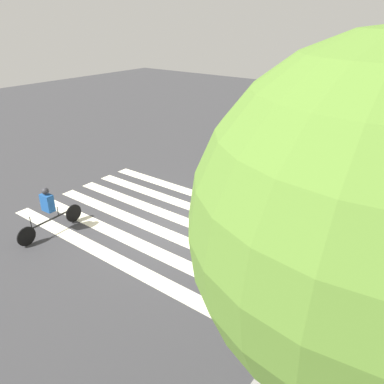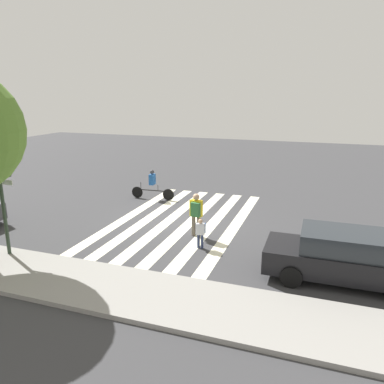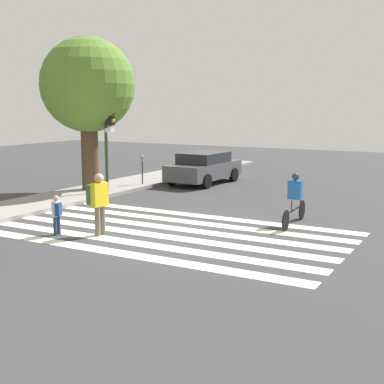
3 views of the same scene
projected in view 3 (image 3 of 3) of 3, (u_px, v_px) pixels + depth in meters
ground_plane at (169, 232)px, 15.10m from camera, size 60.00×60.00×0.00m
sidewalk_curb at (12, 209)px, 18.11m from camera, size 36.00×2.50×0.14m
crosswalk_stripes at (169, 232)px, 15.10m from camera, size 5.34×10.00×0.01m
traffic_light at (109, 128)px, 20.81m from camera, size 0.60×0.50×3.82m
parking_meter at (142, 163)px, 23.24m from camera, size 0.15×0.15×1.41m
street_tree at (88, 86)px, 21.35m from camera, size 3.80×3.80×6.26m
pedestrian_adult_blue_shirt at (98, 199)px, 14.59m from camera, size 0.51×0.46×1.72m
pedestrian_adult_tall_backpack at (57, 212)px, 14.69m from camera, size 0.34×0.32×1.11m
cyclist_far_lane at (295, 197)px, 15.88m from camera, size 2.38×0.41×1.57m
car_parked_far_curb at (204, 167)px, 24.43m from camera, size 4.21×2.08×1.43m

